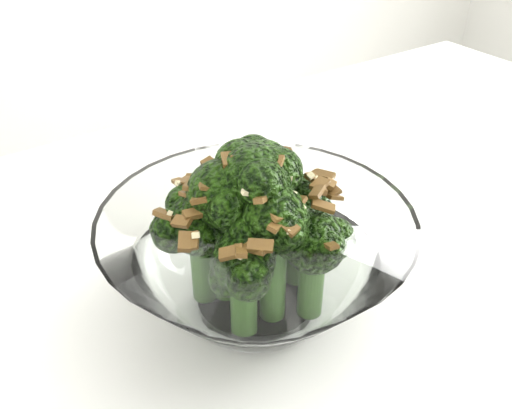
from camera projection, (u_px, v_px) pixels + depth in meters
name	position (u px, v px, depth m)	size (l,w,h in m)	color
table	(343.00, 324.00, 0.56)	(1.28, 0.93, 0.75)	white
broccoli_dish	(257.00, 250.00, 0.45)	(0.24, 0.24, 0.15)	white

